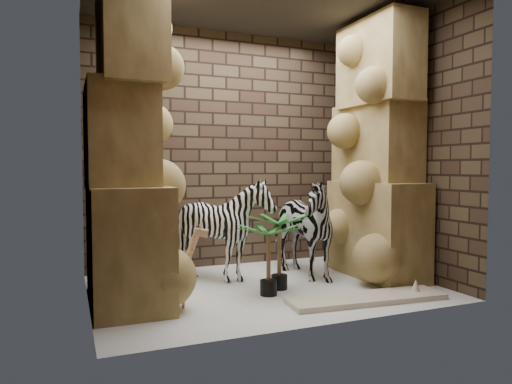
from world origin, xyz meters
name	(u,v)px	position (x,y,z in m)	size (l,w,h in m)	color
floor	(265,288)	(0.00, 0.00, 0.00)	(3.50, 3.50, 0.00)	silver
wall_back	(226,150)	(0.00, 1.25, 1.50)	(3.50, 3.50, 0.00)	#35231B
wall_front	(327,138)	(0.00, -1.25, 1.50)	(3.50, 3.50, 0.00)	#35231B
wall_left	(86,142)	(-1.75, 0.00, 1.50)	(3.00, 3.00, 0.00)	#35231B
wall_right	(400,148)	(1.75, 0.00, 1.50)	(3.00, 3.00, 0.00)	#35231B
rock_pillar_left	(126,143)	(-1.40, 0.00, 1.50)	(0.68, 1.30, 3.00)	tan
rock_pillar_right	(377,148)	(1.42, 0.00, 1.50)	(0.58, 1.25, 3.00)	tan
zebra_right	(297,219)	(0.55, 0.32, 0.67)	(0.61, 1.13, 1.34)	white
zebra_left	(224,234)	(-0.30, 0.45, 0.52)	(0.93, 1.16, 1.05)	white
giraffe_toy	(172,265)	(-1.05, -0.33, 0.39)	(0.40, 0.13, 0.78)	beige
palm_front	(279,252)	(0.12, -0.11, 0.39)	(0.36, 0.36, 0.79)	#1D4916
palm_back	(269,260)	(-0.08, -0.28, 0.36)	(0.36, 0.36, 0.71)	#1D4916
surfboard	(367,298)	(0.71, -0.82, 0.03)	(1.55, 0.38, 0.05)	beige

